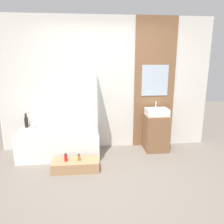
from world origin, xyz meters
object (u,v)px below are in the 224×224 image
object	(u,v)px
vase_round_light	(34,124)
bottle_soap_secondary	(79,158)
bathtub	(60,143)
vase_tall_dark	(26,122)
wooden_step_bench	(76,165)
sink	(157,112)
bottle_soap_primary	(66,158)

from	to	relation	value
vase_round_light	bottle_soap_secondary	bearing A→B (deg)	-43.10
bathtub	bottle_soap_secondary	size ratio (longest dim) A/B	13.17
vase_tall_dark	wooden_step_bench	bearing A→B (deg)	-41.52
bathtub	sink	xyz separation A→B (m)	(1.89, 0.10, 0.54)
bathtub	bottle_soap_primary	xyz separation A→B (m)	(0.17, -0.60, -0.02)
sink	vase_round_light	xyz separation A→B (m)	(-2.40, 0.13, -0.23)
vase_tall_dark	bottle_soap_primary	distance (m)	1.25
wooden_step_bench	sink	size ratio (longest dim) A/B	1.79
sink	bottle_soap_secondary	world-z (taller)	sink
bathtub	wooden_step_bench	distance (m)	0.70
vase_tall_dark	vase_round_light	world-z (taller)	vase_tall_dark
bathtub	wooden_step_bench	xyz separation A→B (m)	(0.33, -0.60, -0.17)
wooden_step_bench	bottle_soap_secondary	xyz separation A→B (m)	(0.06, 0.00, 0.14)
vase_tall_dark	bathtub	bearing A→B (deg)	-22.19
sink	bottle_soap_primary	bearing A→B (deg)	-157.76
bottle_soap_secondary	sink	bearing A→B (deg)	25.00
sink	vase_round_light	distance (m)	2.42
wooden_step_bench	bottle_soap_secondary	world-z (taller)	bottle_soap_secondary
bathtub	wooden_step_bench	world-z (taller)	bathtub
bottle_soap_primary	bottle_soap_secondary	world-z (taller)	bottle_soap_primary
sink	vase_tall_dark	world-z (taller)	sink
vase_round_light	bottle_soap_secondary	size ratio (longest dim) A/B	1.11
vase_tall_dark	sink	bearing A→B (deg)	-3.64
vase_round_light	bottle_soap_primary	distance (m)	1.13
sink	bottle_soap_primary	xyz separation A→B (m)	(-1.72, -0.70, -0.56)
bathtub	sink	world-z (taller)	sink
vase_tall_dark	bottle_soap_primary	bearing A→B (deg)	-46.44
vase_tall_dark	vase_round_light	bearing A→B (deg)	-11.22
bathtub	bottle_soap_secondary	distance (m)	0.71
sink	bottle_soap_secondary	bearing A→B (deg)	-155.00
sink	vase_tall_dark	bearing A→B (deg)	176.36
sink	bottle_soap_secondary	distance (m)	1.76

